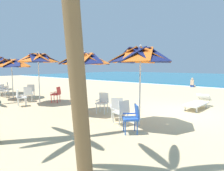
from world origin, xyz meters
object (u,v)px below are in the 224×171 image
plastic_chair_3 (103,101)px  plastic_chair_6 (57,93)px  beach_umbrella_2 (38,59)px  beachgoer_seated (193,84)px  beach_umbrella_1 (84,60)px  plastic_chair_8 (3,90)px  plastic_chair_4 (20,97)px  plastic_chair_7 (31,90)px  sun_lounger_1 (198,103)px  plastic_chair_0 (133,117)px  plastic_chair_1 (122,111)px  beach_umbrella_3 (11,64)px  plastic_chair_5 (28,93)px  plastic_chair_2 (117,107)px  plastic_chair_9 (6,87)px  beach_umbrella_0 (140,56)px  palm_tree_4 (74,2)px

plastic_chair_3 → plastic_chair_6: same height
beach_umbrella_2 → beachgoer_seated: size_ratio=2.99×
beach_umbrella_1 → plastic_chair_8: 7.31m
plastic_chair_8 → plastic_chair_4: bearing=-9.2°
plastic_chair_7 → sun_lounger_1: 9.76m
sun_lounger_1 → plastic_chair_0: bearing=-97.4°
plastic_chair_1 → beach_umbrella_3: beach_umbrella_3 is taller
beachgoer_seated → plastic_chair_3: bearing=-90.0°
plastic_chair_5 → beachgoer_seated: (4.94, 13.90, -0.20)m
plastic_chair_5 → sun_lounger_1: 8.99m
plastic_chair_8 → beach_umbrella_2: bearing=7.0°
plastic_chair_3 → plastic_chair_5: 5.00m
plastic_chair_5 → plastic_chair_6: bearing=36.2°
plastic_chair_1 → beachgoer_seated: 14.07m
plastic_chair_2 → plastic_chair_8: (-8.83, -0.54, 0.00)m
plastic_chair_0 → plastic_chair_4: same height
plastic_chair_9 → beachgoer_seated: (9.26, 13.40, -0.20)m
plastic_chair_0 → plastic_chair_1: bearing=149.8°
beach_umbrella_2 → plastic_chair_5: (-0.89, -0.19, -1.92)m
plastic_chair_4 → sun_lounger_1: size_ratio=0.40×
beach_umbrella_0 → beachgoer_seated: beach_umbrella_0 is taller
beach_umbrella_3 → palm_tree_4: 10.11m
plastic_chair_0 → beach_umbrella_3: 9.24m
beach_umbrella_3 → plastic_chair_0: bearing=-2.6°
plastic_chair_2 → plastic_chair_9: bearing=178.8°
beach_umbrella_0 → plastic_chair_0: beach_umbrella_0 is taller
plastic_chair_0 → plastic_chair_2: size_ratio=1.00×
palm_tree_4 → plastic_chair_9: bearing=163.6°
plastic_chair_3 → sun_lounger_1: 4.58m
plastic_chair_1 → beach_umbrella_3: bearing=180.0°
plastic_chair_0 → sun_lounger_1: bearing=82.6°
beach_umbrella_0 → sun_lounger_1: beach_umbrella_0 is taller
beach_umbrella_1 → beach_umbrella_2: 3.45m
plastic_chair_2 → beachgoer_seated: (-1.15, 13.62, -0.20)m
plastic_chair_3 → sun_lounger_1: size_ratio=0.40×
beach_umbrella_2 → plastic_chair_9: beach_umbrella_2 is taller
beach_umbrella_0 → beach_umbrella_1: (-2.75, 0.04, -0.05)m
plastic_chair_4 → plastic_chair_7: same height
plastic_chair_6 → plastic_chair_8: 4.23m
plastic_chair_2 → beach_umbrella_3: size_ratio=0.34×
beach_umbrella_0 → plastic_chair_1: size_ratio=3.13×
plastic_chair_8 → beachgoer_seated: 16.11m
beach_umbrella_0 → plastic_chair_4: (-6.22, -1.12, -1.84)m
plastic_chair_6 → plastic_chair_7: size_ratio=1.00×
beach_umbrella_1 → palm_tree_4: size_ratio=0.57×
plastic_chair_5 → beachgoer_seated: size_ratio=0.94×
plastic_chair_7 → sun_lounger_1: (9.11, 3.49, -0.22)m
plastic_chair_7 → plastic_chair_8: bearing=-145.4°
plastic_chair_0 → beachgoer_seated: 14.57m
beach_umbrella_2 → plastic_chair_8: bearing=-173.0°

